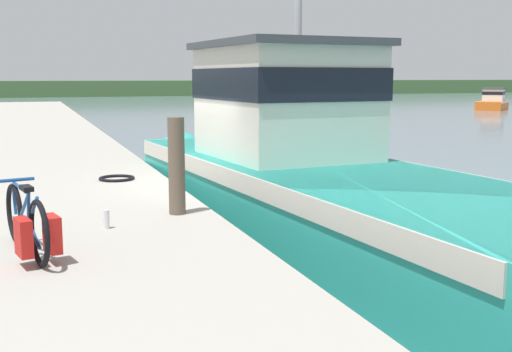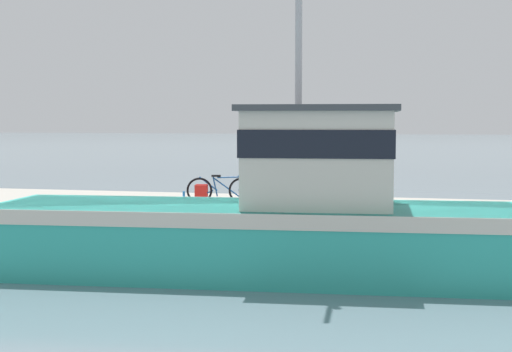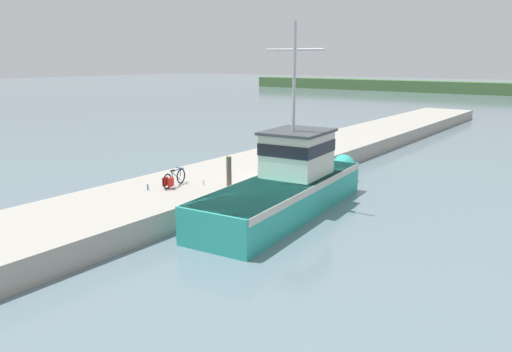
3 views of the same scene
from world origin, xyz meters
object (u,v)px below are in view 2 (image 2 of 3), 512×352
Objects in this scene: water_bottle_by_bike at (244,204)px; water_bottle_on_curb at (184,196)px; fishing_boat_main at (283,217)px; mooring_post at (256,185)px; bicycle_touring at (214,190)px.

water_bottle_on_curb reaches higher than water_bottle_by_bike.
fishing_boat_main reaches higher than mooring_post.
water_bottle_on_curb is at bearing -123.75° from water_bottle_by_bike.
mooring_post is at bearing -159.58° from fishing_boat_main.
mooring_post is at bearing 47.44° from water_bottle_on_curb.
fishing_boat_main is 6.15m from water_bottle_on_curb.
mooring_post is 3.60m from water_bottle_on_curb.
bicycle_touring reaches higher than water_bottle_on_curb.
water_bottle_by_bike is at bearing -158.74° from fishing_boat_main.
fishing_boat_main reaches higher than water_bottle_by_bike.
mooring_post reaches higher than bicycle_touring.
water_bottle_on_curb is (-1.38, -2.06, 0.01)m from water_bottle_by_bike.
bicycle_touring is 1.40m from water_bottle_by_bike.
mooring_post is at bearing 27.18° from bicycle_touring.
fishing_boat_main is at bearing 38.05° from water_bottle_on_curb.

